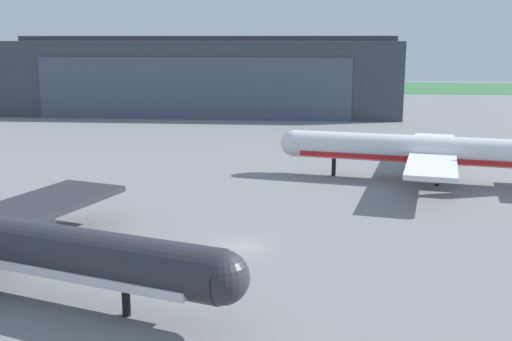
# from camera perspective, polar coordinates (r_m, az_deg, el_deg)

# --- Properties ---
(ground_plane) EXTENTS (440.00, 440.00, 0.00)m
(ground_plane) POSITION_cam_1_polar(r_m,az_deg,el_deg) (54.07, -1.32, -7.06)
(ground_plane) COLOR slate
(grass_field_strip) EXTENTS (440.00, 56.00, 0.08)m
(grass_field_strip) POSITION_cam_1_polar(r_m,az_deg,el_deg) (234.58, 3.96, 7.82)
(grass_field_strip) COLOR #377042
(grass_field_strip) RESTS_ON ground_plane
(maintenance_hangar) EXTENTS (93.15, 36.62, 18.55)m
(maintenance_hangar) POSITION_cam_1_polar(r_m,az_deg,el_deg) (155.86, -4.67, 8.84)
(maintenance_hangar) COLOR #383D47
(maintenance_hangar) RESTS_ON ground_plane
(airliner_far_left) EXTENTS (37.23, 30.78, 11.95)m
(airliner_far_left) POSITION_cam_1_polar(r_m,az_deg,el_deg) (80.02, 15.74, 1.77)
(airliner_far_left) COLOR silver
(airliner_far_left) RESTS_ON ground_plane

